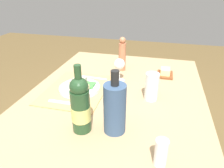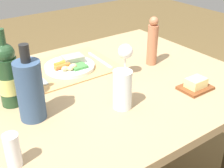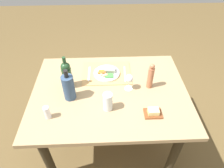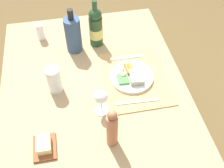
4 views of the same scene
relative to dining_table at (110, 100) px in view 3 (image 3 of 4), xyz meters
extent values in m
plane|color=brown|center=(0.00, 0.00, -0.66)|extent=(8.00, 8.00, 0.00)
cube|color=tan|center=(0.00, 0.00, 0.10)|extent=(1.28, 0.97, 0.04)
cylinder|color=#2E2617|center=(-0.53, -0.37, -0.29)|extent=(0.07, 0.07, 0.74)
cylinder|color=#2E2617|center=(0.53, -0.37, -0.29)|extent=(0.07, 0.07, 0.74)
cylinder|color=#2E2617|center=(-0.53, 0.37, -0.29)|extent=(0.07, 0.07, 0.74)
cylinder|color=#2E2617|center=(0.53, 0.37, -0.29)|extent=(0.07, 0.07, 0.74)
cube|color=tan|center=(0.02, -0.23, 0.12)|extent=(0.44, 0.33, 0.01)
cylinder|color=silver|center=(0.02, -0.21, 0.13)|extent=(0.23, 0.23, 0.02)
cube|color=#A1A089|center=(-0.01, -0.23, 0.16)|extent=(0.10, 0.08, 0.03)
cylinder|color=orange|center=(0.06, -0.22, 0.15)|extent=(0.08, 0.03, 0.03)
cylinder|color=orange|center=(0.06, -0.20, 0.15)|extent=(0.08, 0.03, 0.02)
ellipsoid|color=tan|center=(0.03, -0.16, 0.15)|extent=(0.04, 0.03, 0.02)
ellipsoid|color=tan|center=(0.05, -0.15, 0.15)|extent=(0.03, 0.03, 0.02)
ellipsoid|color=#D4BD79|center=(0.07, -0.17, 0.15)|extent=(0.03, 0.03, 0.02)
cube|color=#448F41|center=(0.00, -0.16, 0.15)|extent=(0.07, 0.06, 0.01)
cube|color=silver|center=(-0.14, -0.20, 0.12)|extent=(0.02, 0.22, 0.00)
cube|color=silver|center=(0.18, -0.22, 0.12)|extent=(0.02, 0.20, 0.00)
cylinder|color=#354D6D|center=(0.32, 0.07, 0.22)|extent=(0.09, 0.09, 0.21)
cylinder|color=black|center=(0.32, 0.07, 0.36)|extent=(0.03, 0.03, 0.06)
cylinder|color=silver|center=(0.02, 0.19, 0.19)|extent=(0.07, 0.07, 0.15)
cylinder|color=#A6CDD0|center=(0.02, 0.19, 0.16)|extent=(0.06, 0.06, 0.08)
cylinder|color=#B26A48|center=(-0.33, -0.04, 0.21)|extent=(0.05, 0.05, 0.19)
sphere|color=#B26A48|center=(-0.33, -0.04, 0.33)|extent=(0.04, 0.04, 0.04)
cube|color=brown|center=(-0.31, 0.26, 0.12)|extent=(0.13, 0.10, 0.01)
cube|color=#EFE08E|center=(-0.31, 0.26, 0.15)|extent=(0.08, 0.06, 0.04)
cylinder|color=white|center=(-0.16, -0.02, 0.12)|extent=(0.07, 0.07, 0.00)
cylinder|color=white|center=(-0.16, -0.02, 0.16)|extent=(0.01, 0.01, 0.08)
sphere|color=white|center=(-0.16, -0.02, 0.23)|extent=(0.07, 0.07, 0.07)
cylinder|color=white|center=(0.45, 0.26, 0.17)|extent=(0.04, 0.04, 0.10)
cylinder|color=#224324|center=(0.34, -0.07, 0.21)|extent=(0.08, 0.08, 0.19)
sphere|color=#224324|center=(0.34, -0.07, 0.32)|extent=(0.07, 0.07, 0.07)
cylinder|color=#224324|center=(0.34, -0.07, 0.37)|extent=(0.03, 0.03, 0.08)
cylinder|color=#DAD36D|center=(0.34, -0.07, 0.20)|extent=(0.08, 0.08, 0.07)
camera|label=1|loc=(0.99, 0.22, 0.69)|focal=33.10mm
camera|label=2|loc=(0.61, 0.95, 0.72)|focal=48.37mm
camera|label=3|loc=(0.03, 1.18, 1.26)|focal=31.75mm
camera|label=4|loc=(-0.92, 0.08, 1.20)|focal=43.23mm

